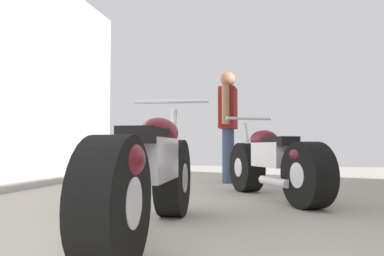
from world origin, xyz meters
TOP-DOWN VIEW (x-y plane):
  - ground_plane at (0.00, 3.16)m, footprint 15.18×15.18m
  - motorcycle_maroon_cruiser at (-0.23, 1.85)m, footprint 0.60×2.01m
  - motorcycle_black_naked at (0.54, 3.76)m, footprint 1.10×1.86m
  - mechanic_in_blue at (-0.15, 5.56)m, footprint 0.26×0.70m

SIDE VIEW (x-z plane):
  - ground_plane at x=0.00m, z-range 0.00..0.00m
  - motorcycle_black_naked at x=0.54m, z-range -0.08..0.84m
  - motorcycle_maroon_cruiser at x=-0.23m, z-range -0.08..0.86m
  - mechanic_in_blue at x=-0.15m, z-range 0.11..1.86m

